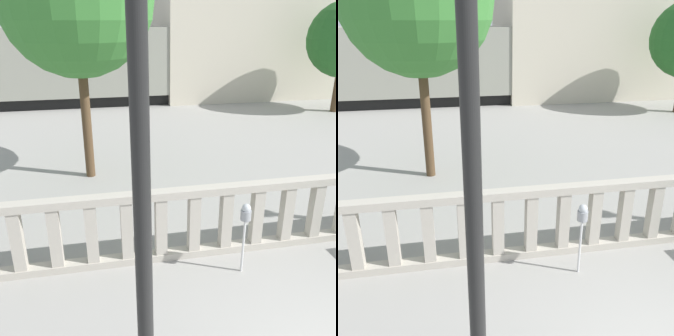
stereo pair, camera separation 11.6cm
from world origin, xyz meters
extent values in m
cube|color=#ADA599|center=(0.00, 3.37, 0.07)|extent=(14.58, 0.24, 0.14)
cube|color=#ADA599|center=(0.00, 3.37, 1.31)|extent=(14.58, 0.24, 0.14)
cube|color=#ADA599|center=(-4.26, 3.37, 0.69)|extent=(0.20, 0.20, 1.10)
cube|color=#ADA599|center=(-3.65, 3.37, 0.69)|extent=(0.20, 0.20, 1.10)
cube|color=#ADA599|center=(-3.04, 3.37, 0.69)|extent=(0.20, 0.20, 1.10)
cube|color=#ADA599|center=(-2.43, 3.37, 0.69)|extent=(0.20, 0.20, 1.10)
cube|color=#ADA599|center=(-1.82, 3.37, 0.69)|extent=(0.20, 0.20, 1.10)
cube|color=#ADA599|center=(-1.22, 3.37, 0.69)|extent=(0.20, 0.20, 1.10)
cube|color=#ADA599|center=(-0.61, 3.37, 0.69)|extent=(0.20, 0.20, 1.10)
cube|color=#ADA599|center=(0.00, 3.37, 0.69)|extent=(0.20, 0.20, 1.10)
cube|color=#ADA599|center=(0.61, 3.37, 0.69)|extent=(0.20, 0.20, 1.10)
cube|color=#ADA599|center=(1.22, 3.37, 0.69)|extent=(0.20, 0.20, 1.10)
cylinder|color=black|center=(-2.47, 0.80, 2.78)|extent=(0.18, 0.18, 5.17)
cylinder|color=silver|center=(-0.51, 2.73, 0.51)|extent=(0.04, 0.04, 1.03)
cylinder|color=gray|center=(-0.51, 2.73, 1.12)|extent=(0.18, 0.18, 0.17)
sphere|color=#B2B7BC|center=(-0.51, 2.73, 1.24)|extent=(0.15, 0.15, 0.15)
cube|color=black|center=(-1.34, 17.62, 0.28)|extent=(20.28, 2.43, 0.55)
cube|color=gray|center=(-1.34, 17.62, 2.16)|extent=(20.70, 3.04, 3.22)
cube|color=gray|center=(7.51, 17.62, 4.07)|extent=(3.00, 2.73, 0.60)
cylinder|color=#4C3823|center=(-3.05, 7.65, 1.59)|extent=(0.25, 0.25, 3.18)
camera|label=1|loc=(-2.86, -2.34, 4.13)|focal=40.00mm
camera|label=2|loc=(-2.74, -2.36, 4.13)|focal=40.00mm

